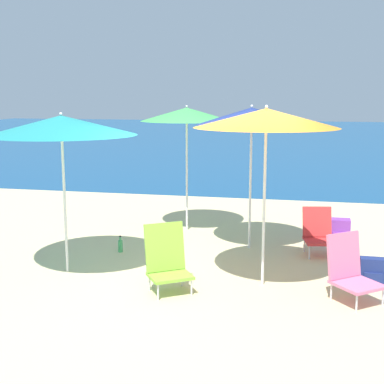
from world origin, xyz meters
TOP-DOWN VIEW (x-y plane):
  - ground_plane at (0.00, 0.00)m, footprint 60.00×60.00m
  - sea_water at (0.00, 25.72)m, footprint 60.00×40.00m
  - beach_umbrella_navy at (0.33, 1.51)m, footprint 1.71×1.71m
  - beach_umbrella_teal at (-2.04, -0.20)m, footprint 2.04×2.04m
  - beach_umbrella_green at (-0.93, 2.46)m, footprint 1.65×1.65m
  - beach_umbrella_orange at (0.69, -0.16)m, footprint 1.82×1.82m
  - beach_chair_red at (1.41, 1.43)m, footprint 0.54×0.61m
  - beach_chair_pink at (1.76, -0.45)m, footprint 0.73×0.73m
  - beach_chair_lime at (-0.48, -0.60)m, footprint 0.69×0.68m
  - backpack_purple at (1.77, 2.12)m, footprint 0.33×0.26m
  - backpack_navy at (2.09, 0.15)m, footprint 0.33×0.19m
  - water_bottle at (-1.63, 0.85)m, footprint 0.07×0.07m

SIDE VIEW (x-z plane):
  - ground_plane at x=0.00m, z-range 0.00..0.00m
  - sea_water at x=0.00m, z-range 0.00..0.01m
  - water_bottle at x=-1.63m, z-range -0.03..0.23m
  - backpack_navy at x=2.09m, z-range 0.00..0.35m
  - backpack_purple at x=1.77m, z-range 0.00..0.41m
  - beach_chair_red at x=1.41m, z-range -0.01..0.71m
  - beach_chair_pink at x=1.76m, z-range -0.02..0.78m
  - beach_chair_lime at x=-0.48m, z-range -0.02..0.83m
  - beach_umbrella_teal at x=-2.04m, z-range 0.93..3.15m
  - beach_umbrella_green at x=-0.93m, z-range 0.97..3.24m
  - beach_umbrella_navy at x=0.33m, z-range 0.97..3.27m
  - beach_umbrella_orange at x=0.69m, z-range 1.00..3.32m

